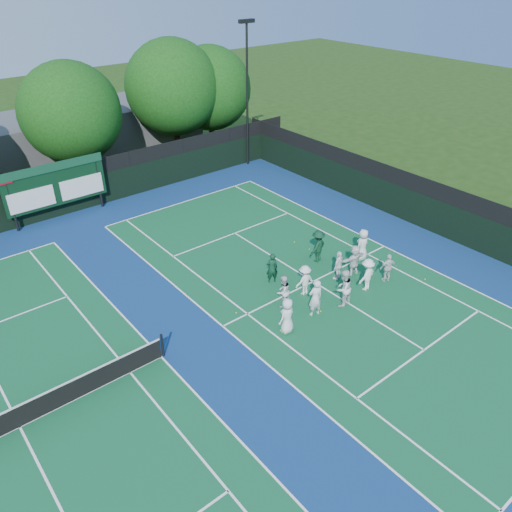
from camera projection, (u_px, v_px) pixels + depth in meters
ground at (328, 291)px, 23.86m from camera, size 120.00×120.00×0.00m
court_apron at (213, 331)px, 21.29m from camera, size 34.00×32.00×0.01m
near_court at (313, 281)px, 24.52m from camera, size 11.05×23.85×0.01m
left_court at (20, 427)px, 16.97m from camera, size 11.05×23.85×0.01m
back_fence at (72, 191)px, 30.55m from camera, size 34.00×0.08×3.00m
divider_fence_right at (426, 207)px, 28.68m from camera, size 0.08×32.00×3.00m
scoreboard at (55, 185)px, 29.30m from camera, size 6.00×0.21×3.55m
clubhouse at (81, 137)px, 37.69m from camera, size 18.00×6.00×4.00m
light_pole_right at (247, 79)px, 35.07m from camera, size 1.20×0.30×10.12m
tennis_net at (16, 417)px, 16.72m from camera, size 11.30×0.10×1.10m
tree_c at (73, 115)px, 32.26m from camera, size 6.47×6.47×8.31m
tree_d at (174, 89)px, 36.10m from camera, size 6.79×6.79×8.99m
tree_e at (211, 90)px, 38.10m from camera, size 6.27×6.27×8.22m
tennis_ball_0 at (321, 311)px, 22.44m from camera, size 0.07×0.07×0.07m
tennis_ball_1 at (309, 249)px, 27.17m from camera, size 0.07×0.07×0.07m
tennis_ball_2 at (425, 279)px, 24.65m from camera, size 0.07×0.07×0.07m
tennis_ball_3 at (236, 313)px, 22.34m from camera, size 0.07×0.07×0.07m
tennis_ball_4 at (294, 242)px, 27.83m from camera, size 0.07×0.07×0.07m
tennis_ball_5 at (353, 260)px, 26.18m from camera, size 0.07×0.07×0.07m
player_front_0 at (287, 316)px, 20.88m from camera, size 0.89×0.65×1.67m
player_front_1 at (315, 298)px, 21.83m from camera, size 0.75×0.59×1.83m
player_front_2 at (343, 288)px, 22.46m from camera, size 0.98×0.81×1.84m
player_front_3 at (367, 275)px, 23.57m from camera, size 1.14×0.74×1.65m
player_front_4 at (388, 268)px, 24.23m from camera, size 0.95×0.68×1.50m
player_back_0 at (283, 291)px, 22.46m from camera, size 0.84×0.70×1.59m
player_back_1 at (305, 280)px, 23.27m from camera, size 1.02×0.62×1.53m
player_back_2 at (338, 265)px, 24.38m from camera, size 0.98×0.64×1.55m
player_back_3 at (354, 260)px, 24.72m from camera, size 1.55×0.62×1.63m
player_back_4 at (363, 245)px, 25.90m from camera, size 0.87×0.58×1.74m
coach_left at (272, 268)px, 24.11m from camera, size 0.69×0.58×1.60m
coach_right at (318, 246)px, 25.74m from camera, size 1.26×0.89×1.77m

